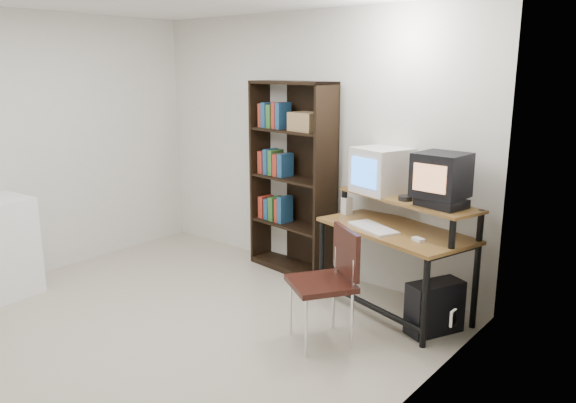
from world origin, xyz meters
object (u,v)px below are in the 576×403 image
Objects in this scene: school_chair at (330,273)px; bookshelf at (294,176)px; pc_tower at (435,307)px; crt_tv at (441,175)px; crt_monitor at (382,170)px; computer_desk at (397,232)px.

school_chair is 1.68m from bookshelf.
crt_tv is at bearing 142.76° from pc_tower.
crt_monitor is 0.65m from crt_tv.
crt_monitor is 1.05m from bookshelf.
school_chair is at bearing -105.03° from pc_tower.
pc_tower is at bearing -58.99° from crt_tv.
pc_tower is 1.99m from bookshelf.
crt_tv reaches higher than pc_tower.
pc_tower is (0.12, -0.23, -1.02)m from crt_tv.
school_chair is (-0.44, -0.88, -0.68)m from crt_tv.
bookshelf is at bearing 171.61° from school_chair.
school_chair reaches higher than pc_tower.
school_chair is at bearing -33.84° from bookshelf.
crt_tv is (0.35, 0.04, 0.53)m from computer_desk.
crt_tv is at bearing 96.30° from school_chair.
computer_desk is 0.63m from crt_tv.
bookshelf is (-1.22, 1.08, 0.43)m from school_chair.
crt_monitor reaches higher than school_chair.
crt_monitor is 1.28m from pc_tower.
bookshelf is at bearing -165.27° from crt_monitor.
computer_desk is at bearing -2.59° from bookshelf.
bookshelf reaches higher than crt_tv.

